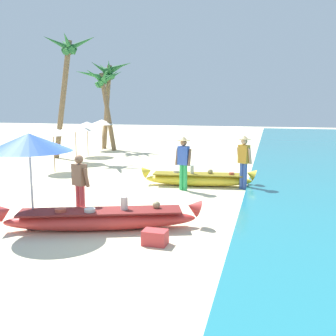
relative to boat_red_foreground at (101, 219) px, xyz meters
The scene contains 15 objects.
ground_plane 1.51m from the boat_red_foreground, 118.20° to the left, with size 80.00×80.00×0.00m, color beige.
boat_red_foreground is the anchor object (origin of this frame).
boat_yellow_midground 5.61m from the boat_red_foreground, 76.22° to the left, with size 4.13×1.10×0.76m.
person_vendor_hatted 4.79m from the boat_red_foreground, 78.12° to the left, with size 0.58×0.44×1.84m.
person_tourist_customer 1.20m from the boat_red_foreground, 145.08° to the left, with size 0.58×0.39×1.68m.
person_vendor_assistant 6.12m from the boat_red_foreground, 61.04° to the left, with size 0.58×0.47×1.87m.
patio_umbrella_large 2.42m from the boat_red_foreground, 169.28° to the right, with size 1.98×1.98×2.27m.
parasol_row_0 8.69m from the boat_red_foreground, 127.34° to the left, with size 1.60×1.60×1.91m.
parasol_row_1 11.03m from the boat_red_foreground, 120.36° to the left, with size 1.60×1.60×1.91m.
parasol_row_2 13.31m from the boat_red_foreground, 117.09° to the left, with size 1.60×1.60×1.91m.
parasol_row_3 15.95m from the boat_red_foreground, 113.65° to the left, with size 1.60×1.60×1.91m.
palm_tree_tall_inland 13.31m from the boat_red_foreground, 121.16° to the left, with size 2.72×2.88×6.41m.
palm_tree_leaning_seaward 17.05m from the boat_red_foreground, 111.78° to the left, with size 2.81×2.74×5.59m.
palm_tree_mid_cluster 16.30m from the boat_red_foreground, 113.29° to the left, with size 2.60×2.50×5.05m.
cooler_box 1.65m from the boat_red_foreground, 23.20° to the right, with size 0.51×0.36×0.31m, color #C63838.
Camera 1 is at (4.47, -9.61, 2.97)m, focal length 42.30 mm.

